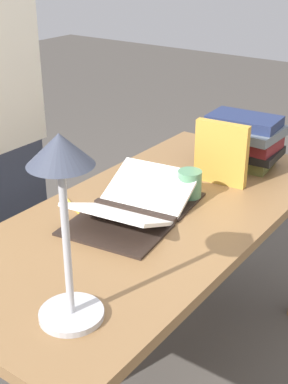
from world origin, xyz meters
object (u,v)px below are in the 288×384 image
at_px(book_standing_upright, 221,153).
at_px(open_book, 134,206).
at_px(book_stack_tall, 243,140).
at_px(coffee_mug, 189,184).
at_px(reading_lamp, 63,192).
at_px(pencil, 75,209).

bearing_deg(book_standing_upright, open_book, -21.02).
xyz_separation_m(open_book, book_stack_tall, (-0.59, 0.09, 0.07)).
distance_m(book_stack_tall, book_standing_upright, 0.21).
distance_m(open_book, book_stack_tall, 0.60).
distance_m(book_standing_upright, coffee_mug, 0.19).
distance_m(open_book, reading_lamp, 0.63).
xyz_separation_m(coffee_mug, pencil, (0.30, -0.26, -0.05)).
bearing_deg(open_book, pencil, -70.14).
relative_size(coffee_mug, pencil, 0.68).
relative_size(open_book, book_standing_upright, 2.25).
height_order(book_standing_upright, reading_lamp, reading_lamp).
relative_size(book_standing_upright, pencil, 1.45).
xyz_separation_m(open_book, coffee_mug, (-0.21, 0.08, 0.02)).
height_order(coffee_mug, pencil, coffee_mug).
bearing_deg(book_standing_upright, pencil, -36.26).
bearing_deg(book_stack_tall, open_book, -8.82).
height_order(book_standing_upright, coffee_mug, book_standing_upright).
bearing_deg(book_standing_upright, reading_lamp, 0.26).
height_order(book_stack_tall, reading_lamp, reading_lamp).
height_order(book_stack_tall, book_standing_upright, book_standing_upright).
bearing_deg(pencil, book_standing_upright, 149.11).
xyz_separation_m(book_stack_tall, pencil, (0.68, -0.27, -0.10)).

